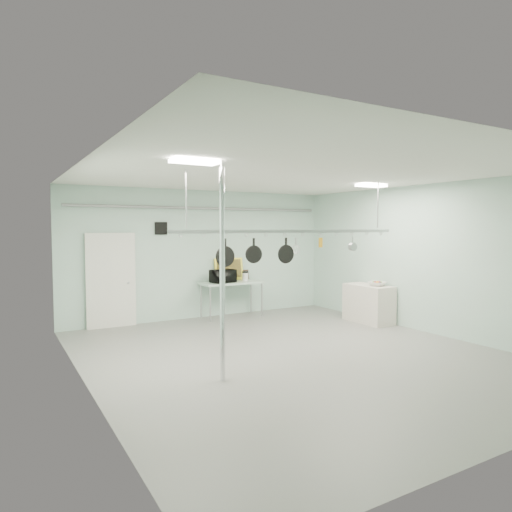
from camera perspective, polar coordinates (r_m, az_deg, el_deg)
floor at (r=8.36m, az=4.74°, el=-12.18°), size 8.00×8.00×0.00m
ceiling at (r=8.10m, az=4.85°, el=10.10°), size 7.00×8.00×0.02m
back_wall at (r=11.56m, az=-6.60°, el=0.24°), size 7.00×0.02×3.20m
right_wall at (r=10.47m, az=20.66°, el=-0.32°), size 0.02×8.00×3.20m
door at (r=10.85m, az=-17.68°, el=-3.04°), size 1.10×0.10×2.20m
wall_vent at (r=11.13m, az=-11.78°, el=3.41°), size 0.30×0.04×0.30m
conduit_pipe at (r=11.47m, az=-6.46°, el=5.96°), size 6.60×0.07×0.07m
chrome_pole at (r=6.70m, az=-4.24°, el=-2.16°), size 0.08×0.08×3.20m
prep_table at (r=11.54m, az=-3.06°, el=-3.58°), size 1.60×0.70×0.91m
side_cabinet at (r=11.29m, az=13.89°, el=-5.80°), size 0.60×1.20×0.90m
pot_rack at (r=8.41m, az=4.76°, el=3.30°), size 4.80×0.06×1.00m
light_panel_left at (r=6.34m, az=-7.65°, el=11.63°), size 0.65×0.30×0.05m
light_panel_right at (r=10.08m, az=14.22°, el=8.54°), size 0.65×0.30×0.05m
microwave at (r=11.34m, az=-4.15°, el=-2.52°), size 0.64×0.48×0.32m
coffee_canister at (r=11.66m, az=-1.35°, el=-2.62°), size 0.17×0.17×0.21m
painting_large at (r=11.80m, az=-3.42°, el=-1.65°), size 0.78×0.16×0.58m
painting_small at (r=12.01m, az=-1.59°, el=-2.34°), size 0.30×0.09×0.25m
fruit_bowl at (r=11.07m, az=14.92°, el=-3.38°), size 0.52×0.52×0.10m
skillet_left at (r=7.70m, az=-3.87°, el=0.42°), size 0.35×0.07×0.48m
skillet_mid at (r=7.96m, az=-0.28°, el=0.77°), size 0.31×0.10×0.41m
skillet_right at (r=8.32m, az=3.77°, el=0.75°), size 0.34×0.06×0.45m
whisk at (r=8.44m, az=5.00°, el=1.34°), size 0.17×0.17×0.29m
grater at (r=8.78m, az=8.08°, el=1.67°), size 0.09×0.04×0.21m
saucepan at (r=9.30m, az=11.98°, el=1.50°), size 0.18×0.13×0.28m
fruit_cluster at (r=11.07m, az=14.93°, el=-3.18°), size 0.24×0.24×0.09m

